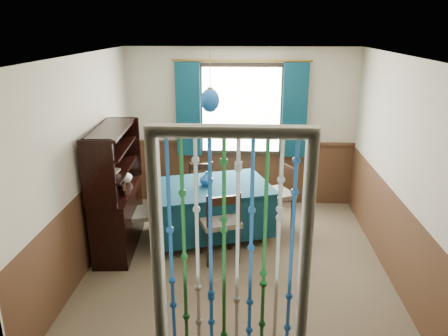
# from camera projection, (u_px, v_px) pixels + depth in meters

# --- Properties ---
(floor) EXTENTS (4.00, 4.00, 0.00)m
(floor) POSITION_uv_depth(u_px,v_px,m) (237.00, 263.00, 5.41)
(floor) COLOR brown
(floor) RESTS_ON ground
(ceiling) EXTENTS (4.00, 4.00, 0.00)m
(ceiling) POSITION_uv_depth(u_px,v_px,m) (239.00, 55.00, 4.62)
(ceiling) COLOR silver
(ceiling) RESTS_ON ground
(wall_back) EXTENTS (3.60, 0.00, 3.60)m
(wall_back) POSITION_uv_depth(u_px,v_px,m) (241.00, 128.00, 6.91)
(wall_back) COLOR #C0B69D
(wall_back) RESTS_ON ground
(wall_front) EXTENTS (3.60, 0.00, 3.60)m
(wall_front) POSITION_uv_depth(u_px,v_px,m) (230.00, 255.00, 3.12)
(wall_front) COLOR #C0B69D
(wall_front) RESTS_ON ground
(wall_left) EXTENTS (0.00, 4.00, 4.00)m
(wall_left) POSITION_uv_depth(u_px,v_px,m) (84.00, 165.00, 5.11)
(wall_left) COLOR #C0B69D
(wall_left) RESTS_ON ground
(wall_right) EXTENTS (0.00, 4.00, 4.00)m
(wall_right) POSITION_uv_depth(u_px,v_px,m) (397.00, 170.00, 4.92)
(wall_right) COLOR #C0B69D
(wall_right) RESTS_ON ground
(wainscot_back) EXTENTS (3.60, 0.00, 3.60)m
(wainscot_back) POSITION_uv_depth(u_px,v_px,m) (240.00, 173.00, 7.13)
(wainscot_back) COLOR #462C1A
(wainscot_back) RESTS_ON ground
(wainscot_left) EXTENTS (0.00, 4.00, 4.00)m
(wainscot_left) POSITION_uv_depth(u_px,v_px,m) (92.00, 223.00, 5.34)
(wainscot_left) COLOR #462C1A
(wainscot_left) RESTS_ON ground
(wainscot_right) EXTENTS (0.00, 4.00, 4.00)m
(wainscot_right) POSITION_uv_depth(u_px,v_px,m) (388.00, 230.00, 5.15)
(wainscot_right) COLOR #462C1A
(wainscot_right) RESTS_ON ground
(window) EXTENTS (1.32, 0.12, 1.42)m
(window) POSITION_uv_depth(u_px,v_px,m) (241.00, 110.00, 6.77)
(window) COLOR black
(window) RESTS_ON wall_back
(doorway) EXTENTS (1.16, 0.12, 2.18)m
(doorway) POSITION_uv_depth(u_px,v_px,m) (231.00, 274.00, 3.24)
(doorway) COLOR silver
(doorway) RESTS_ON ground
(dining_table) EXTENTS (1.83, 1.53, 0.75)m
(dining_table) POSITION_uv_depth(u_px,v_px,m) (211.00, 207.00, 5.97)
(dining_table) COLOR #0C303F
(dining_table) RESTS_ON floor
(chair_near) EXTENTS (0.59, 0.58, 0.94)m
(chair_near) POSITION_uv_depth(u_px,v_px,m) (220.00, 223.00, 5.36)
(chair_near) COLOR black
(chair_near) RESTS_ON floor
(chair_far) EXTENTS (0.46, 0.45, 0.84)m
(chair_far) POSITION_uv_depth(u_px,v_px,m) (202.00, 189.00, 6.58)
(chair_far) COLOR black
(chair_far) RESTS_ON floor
(chair_left) EXTENTS (0.53, 0.54, 0.88)m
(chair_left) POSITION_uv_depth(u_px,v_px,m) (138.00, 214.00, 5.67)
(chair_left) COLOR black
(chair_left) RESTS_ON floor
(chair_right) EXTENTS (0.61, 0.62, 0.94)m
(chair_right) POSITION_uv_depth(u_px,v_px,m) (277.00, 194.00, 6.26)
(chair_right) COLOR black
(chair_right) RESTS_ON floor
(sideboard) EXTENTS (0.52, 1.27, 1.62)m
(sideboard) POSITION_uv_depth(u_px,v_px,m) (117.00, 207.00, 5.63)
(sideboard) COLOR black
(sideboard) RESTS_ON floor
(pendant_lamp) EXTENTS (0.24, 0.24, 0.75)m
(pendant_lamp) POSITION_uv_depth(u_px,v_px,m) (210.00, 100.00, 5.51)
(pendant_lamp) COLOR olive
(pendant_lamp) RESTS_ON ceiling
(vase_table) EXTENTS (0.22, 0.22, 0.18)m
(vase_table) POSITION_uv_depth(u_px,v_px,m) (207.00, 179.00, 5.84)
(vase_table) COLOR navy
(vase_table) RESTS_ON dining_table
(bowl_shelf) EXTENTS (0.24, 0.24, 0.05)m
(bowl_shelf) POSITION_uv_depth(u_px,v_px,m) (112.00, 172.00, 5.22)
(bowl_shelf) COLOR beige
(bowl_shelf) RESTS_ON sideboard
(vase_sideboard) EXTENTS (0.21, 0.21, 0.20)m
(vase_sideboard) POSITION_uv_depth(u_px,v_px,m) (125.00, 175.00, 5.79)
(vase_sideboard) COLOR beige
(vase_sideboard) RESTS_ON sideboard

